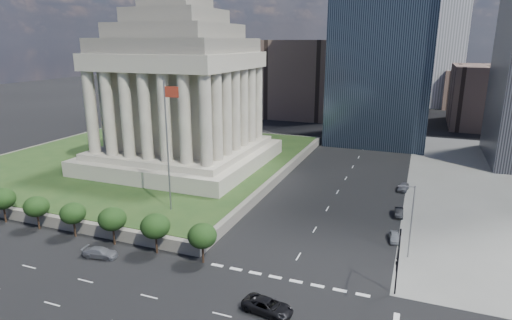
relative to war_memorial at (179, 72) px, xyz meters
The scene contains 16 objects.
ground 65.71m from the war_memorial, 56.82° to the left, with size 500.00×500.00×0.00m, color black.
plaza_terrace 23.35m from the war_memorial, 169.70° to the left, with size 66.00×70.00×1.80m, color #635F55.
plaza_lawn 22.52m from the war_memorial, 169.70° to the left, with size 64.00×68.00×0.10m, color #1F3A17.
war_memorial is the anchor object (origin of this frame).
flagpole 28.16m from the war_memorial, 63.11° to the right, with size 2.52×0.24×20.00m.
tree_row 38.69m from the war_memorial, 92.53° to the right, with size 53.00×4.00×6.00m, color black, non-canonical shape.
midrise_glass 59.82m from the war_memorial, 52.55° to the left, with size 26.00×26.00×60.00m, color black.
building_filler_ne 105.88m from the war_memorial, 51.17° to the left, with size 20.00×30.00×20.00m, color #4F3C36.
building_filler_nw 82.43m from the war_memorial, 87.21° to the left, with size 24.00×30.00×28.00m, color #4F3C36.
traffic_signal_ne 60.00m from the war_memorial, 36.42° to the right, with size 0.30×5.74×8.00m.
street_lamp_north 54.92m from the war_memorial, 25.92° to the right, with size 2.13×0.22×10.00m.
pickup_truck 57.27m from the war_memorial, 50.02° to the right, with size 5.47×2.52×1.52m, color black.
suv_grey 44.09m from the war_memorial, 75.51° to the right, with size 1.89×4.65×1.35m, color slate.
parked_sedan_near 53.36m from the war_memorial, 22.21° to the right, with size 3.60×1.45×1.22m, color #9D9FA5.
parked_sedan_mid 50.82m from the war_memorial, 11.13° to the right, with size 3.76×1.31×1.24m, color black.
parked_sedan_far 50.18m from the war_memorial, ahead, with size 1.67×4.16×1.42m, color #595B61.
Camera 1 is at (13.33, -29.64, 27.46)m, focal length 30.00 mm.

